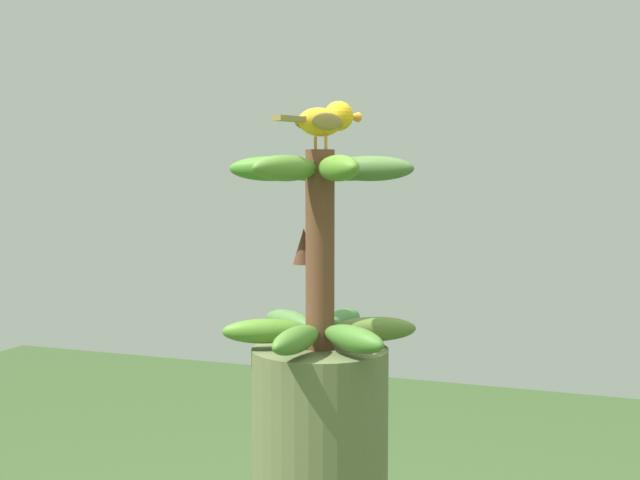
# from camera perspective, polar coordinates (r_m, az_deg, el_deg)

# --- Properties ---
(banana_bunch) EXTENTS (0.30, 0.32, 0.32)m
(banana_bunch) POSITION_cam_1_polar(r_m,az_deg,el_deg) (1.31, -0.03, -0.69)
(banana_bunch) COLOR brown
(banana_bunch) RESTS_ON banana_tree
(perched_bird) EXTENTS (0.10, 0.16, 0.08)m
(perched_bird) POSITION_cam_1_polar(r_m,az_deg,el_deg) (1.32, 0.51, 8.34)
(perched_bird) COLOR #C68933
(perched_bird) RESTS_ON banana_bunch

